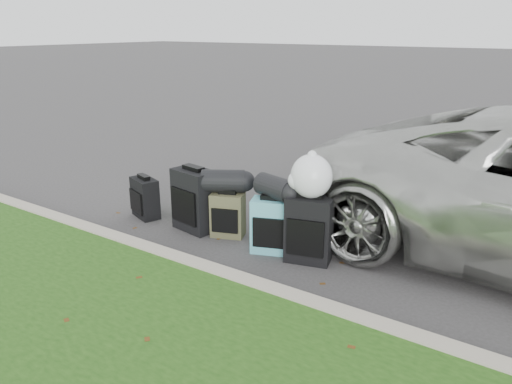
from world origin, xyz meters
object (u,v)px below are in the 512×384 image
Objects in this scene: suitcase_large_black_right at (309,230)px; tote_green at (190,200)px; suitcase_large_black_left at (195,200)px; suitcase_olive at (228,215)px; suitcase_teal at (271,226)px; tote_navy at (276,216)px; suitcase_small_black at (145,198)px.

suitcase_large_black_right is 1.93× the size of tote_green.
suitcase_large_black_left is 0.48m from suitcase_olive.
suitcase_large_black_left reaches higher than suitcase_teal.
suitcase_large_black_right is 2.07m from tote_green.
suitcase_olive is 1.93× the size of tote_navy.
suitcase_teal is 0.76m from tote_navy.
suitcase_small_black is at bearing -109.53° from tote_green.
suitcase_large_black_left is 1.07× the size of suitcase_large_black_right.
suitcase_teal reaches higher than tote_navy.
suitcase_large_black_right is at bearing -42.13° from tote_navy.
suitcase_teal reaches higher than suitcase_small_black.
suitcase_large_black_left is at bearing 166.99° from suitcase_olive.
suitcase_olive reaches higher than tote_green.
suitcase_small_black is 0.85× the size of suitcase_teal.
suitcase_large_black_left is at bearing 165.21° from suitcase_large_black_right.
tote_green is at bearing 146.79° from suitcase_large_black_left.
tote_navy is (0.32, 0.57, -0.13)m from suitcase_olive.
tote_navy is (1.22, 0.24, -0.05)m from tote_green.
suitcase_large_black_left reaches higher than tote_navy.
suitcase_large_black_left is 2.05× the size of tote_green.
suitcase_large_black_right is 1.04m from tote_navy.
suitcase_large_black_left is at bearing 157.61° from suitcase_teal.
suitcase_large_black_right is at bearing -23.81° from suitcase_olive.
suitcase_olive is (0.46, 0.06, -0.12)m from suitcase_large_black_left.
suitcase_small_black is 1.30m from suitcase_olive.
tote_navy is (0.79, 0.63, -0.25)m from suitcase_large_black_left.
suitcase_small_black is 0.99× the size of suitcase_olive.
suitcase_small_black is at bearing 163.84° from suitcase_olive.
tote_green is (-0.43, 0.40, -0.20)m from suitcase_large_black_left.
suitcase_olive is at bearing 1.92° from tote_green.
suitcase_large_black_left is 1.25× the size of suitcase_teal.
suitcase_large_black_left is 1.04m from tote_navy.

